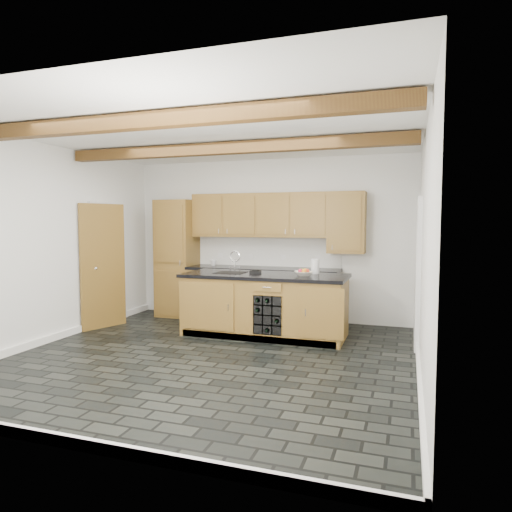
{
  "coord_description": "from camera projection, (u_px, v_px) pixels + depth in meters",
  "views": [
    {
      "loc": [
        2.33,
        -5.19,
        1.71
      ],
      "look_at": [
        0.33,
        0.8,
        1.24
      ],
      "focal_mm": 32.0,
      "sensor_mm": 36.0,
      "label": 1
    }
  ],
  "objects": [
    {
      "name": "back_cabinetry",
      "position": [
        244.0,
        264.0,
        7.94
      ],
      "size": [
        3.65,
        0.62,
        2.2
      ],
      "color": "olive",
      "rests_on": "ground"
    },
    {
      "name": "paper_towel",
      "position": [
        315.0,
        266.0,
        6.87
      ],
      "size": [
        0.13,
        0.13,
        0.22
      ],
      "primitive_type": "cylinder",
      "color": "white",
      "rests_on": "island"
    },
    {
      "name": "island",
      "position": [
        265.0,
        305.0,
        6.86
      ],
      "size": [
        2.48,
        0.96,
        0.93
      ],
      "color": "olive",
      "rests_on": "ground"
    },
    {
      "name": "kitchen_scale",
      "position": [
        255.0,
        272.0,
        6.92
      ],
      "size": [
        0.2,
        0.15,
        0.06
      ],
      "rotation": [
        0.0,
        0.0,
        0.29
      ],
      "color": "black",
      "rests_on": "island"
    },
    {
      "name": "room_shell",
      "position": [
        221.0,
        235.0,
        6.19
      ],
      "size": [
        5.01,
        5.0,
        5.0
      ],
      "color": "white",
      "rests_on": "ground"
    },
    {
      "name": "mug",
      "position": [
        213.0,
        263.0,
        8.15
      ],
      "size": [
        0.13,
        0.13,
        0.1
      ],
      "primitive_type": "imported",
      "rotation": [
        0.0,
        0.0,
        0.26
      ],
      "color": "white",
      "rests_on": "back_cabinetry"
    },
    {
      "name": "ground",
      "position": [
        211.0,
        357.0,
        5.78
      ],
      "size": [
        5.0,
        5.0,
        0.0
      ],
      "primitive_type": "plane",
      "color": "black",
      "rests_on": "ground"
    },
    {
      "name": "faucet",
      "position": [
        231.0,
        270.0,
        7.04
      ],
      "size": [
        0.45,
        0.4,
        0.34
      ],
      "color": "black",
      "rests_on": "island"
    },
    {
      "name": "fruit_bowl",
      "position": [
        304.0,
        274.0,
        6.61
      ],
      "size": [
        0.34,
        0.34,
        0.07
      ],
      "primitive_type": "imported",
      "rotation": [
        0.0,
        0.0,
        0.34
      ],
      "color": "silver",
      "rests_on": "island"
    },
    {
      "name": "fruit_cluster",
      "position": [
        304.0,
        271.0,
        6.61
      ],
      "size": [
        0.16,
        0.17,
        0.07
      ],
      "color": "#BA3518",
      "rests_on": "fruit_bowl"
    }
  ]
}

